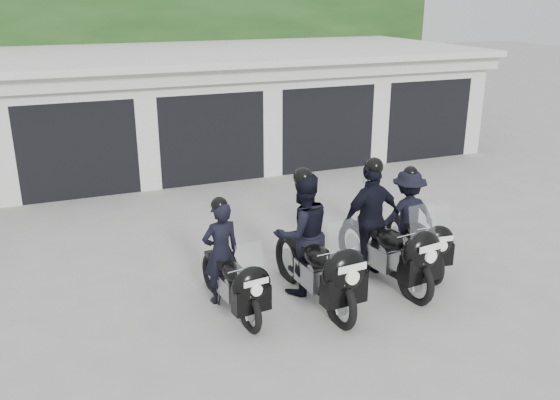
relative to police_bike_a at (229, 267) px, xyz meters
name	(u,v)px	position (x,y,z in m)	size (l,w,h in m)	color
ground	(303,274)	(1.47, 0.64, -0.68)	(80.00, 80.00, 0.00)	#9F9F9A
garage_block	(187,108)	(1.47, 8.70, 0.74)	(16.40, 6.80, 2.96)	silver
background_vegetation	(163,44)	(1.84, 13.56, 2.09)	(20.00, 3.90, 5.80)	#163613
police_bike_a	(229,267)	(0.00, 0.00, 0.00)	(0.75, 1.97, 1.72)	black
police_bike_b	(309,244)	(1.23, -0.09, 0.19)	(0.99, 2.39, 2.08)	black
police_bike_c	(379,228)	(2.54, 0.09, 0.19)	(1.20, 2.35, 2.06)	black
police_bike_d	(411,222)	(3.39, 0.42, 0.06)	(1.09, 1.99, 1.74)	black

